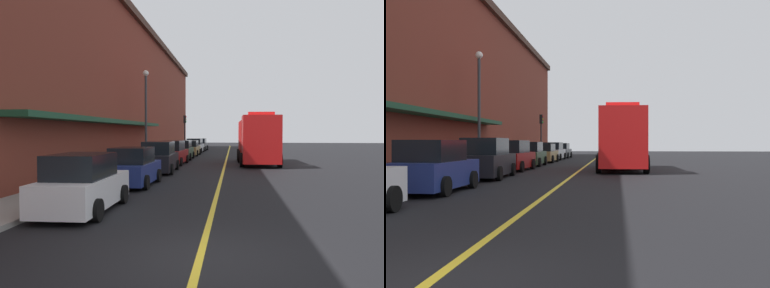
% 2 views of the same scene
% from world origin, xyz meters
% --- Properties ---
extents(ground_plane, '(112.00, 112.00, 0.00)m').
position_xyz_m(ground_plane, '(0.00, 25.00, 0.00)').
color(ground_plane, black).
extents(sidewalk_left, '(2.40, 70.00, 0.15)m').
position_xyz_m(sidewalk_left, '(-6.20, 25.00, 0.07)').
color(sidewalk_left, gray).
rests_on(sidewalk_left, ground).
extents(lane_center_stripe, '(0.16, 70.00, 0.01)m').
position_xyz_m(lane_center_stripe, '(0.00, 25.00, 0.00)').
color(lane_center_stripe, gold).
rests_on(lane_center_stripe, ground).
extents(parked_car_1, '(2.03, 4.12, 1.75)m').
position_xyz_m(parked_car_1, '(-3.92, 9.55, 0.82)').
color(parked_car_1, navy).
rests_on(parked_car_1, ground).
extents(parked_car_2, '(2.19, 4.84, 1.88)m').
position_xyz_m(parked_car_2, '(-3.87, 15.43, 0.87)').
color(parked_car_2, black).
rests_on(parked_car_2, ground).
extents(parked_car_3, '(2.12, 4.62, 1.80)m').
position_xyz_m(parked_car_3, '(-3.97, 20.98, 0.84)').
color(parked_car_3, maroon).
rests_on(parked_car_3, ground).
extents(parked_car_4, '(2.13, 4.14, 1.72)m').
position_xyz_m(parked_car_4, '(-4.05, 26.25, 0.80)').
color(parked_car_4, '#2D5133').
rests_on(parked_car_4, ground).
extents(parked_car_5, '(2.11, 4.57, 1.57)m').
position_xyz_m(parked_car_5, '(-3.94, 32.04, 0.74)').
color(parked_car_5, '#A5844C').
rests_on(parked_car_5, ground).
extents(parked_car_6, '(2.07, 4.86, 1.69)m').
position_xyz_m(parked_car_6, '(-3.93, 37.50, 0.79)').
color(parked_car_6, silver).
rests_on(parked_car_6, ground).
extents(parked_car_7, '(2.17, 4.27, 1.61)m').
position_xyz_m(parked_car_7, '(-3.88, 42.76, 0.76)').
color(parked_car_7, '#595B60').
rests_on(parked_car_7, ground).
extents(fire_truck, '(3.06, 8.65, 3.83)m').
position_xyz_m(fire_truck, '(2.44, 22.26, 1.83)').
color(fire_truck, red).
rests_on(fire_truck, ground).
extents(parking_meter_0, '(0.14, 0.18, 1.33)m').
position_xyz_m(parking_meter_0, '(-5.35, 44.60, 1.06)').
color(parking_meter_0, '#4C4C51').
rests_on(parking_meter_0, sidewalk_left).
extents(parking_meter_1, '(0.14, 0.18, 1.33)m').
position_xyz_m(parking_meter_1, '(-5.35, 11.57, 1.06)').
color(parking_meter_1, '#4C4C51').
rests_on(parking_meter_1, sidewalk_left).
extents(parking_meter_2, '(0.14, 0.18, 1.33)m').
position_xyz_m(parking_meter_2, '(-5.35, 12.52, 1.06)').
color(parking_meter_2, '#4C4C51').
rests_on(parking_meter_2, sidewalk_left).
extents(parking_meter_3, '(0.14, 0.18, 1.33)m').
position_xyz_m(parking_meter_3, '(-5.35, 13.28, 1.06)').
color(parking_meter_3, '#4C4C51').
rests_on(parking_meter_3, sidewalk_left).
extents(street_lamp_left, '(0.44, 0.44, 6.94)m').
position_xyz_m(street_lamp_left, '(-5.95, 20.81, 4.40)').
color(street_lamp_left, '#33383D').
rests_on(street_lamp_left, sidewalk_left).
extents(traffic_light_near, '(0.38, 0.36, 4.30)m').
position_xyz_m(traffic_light_near, '(-5.29, 38.55, 3.16)').
color(traffic_light_near, '#232326').
rests_on(traffic_light_near, sidewalk_left).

